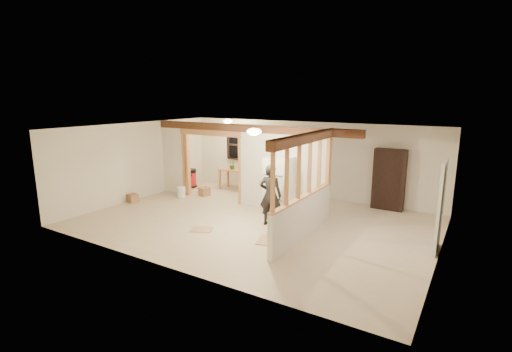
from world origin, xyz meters
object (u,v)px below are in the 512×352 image
Objects in this scene: refrigerator at (279,187)px; bookshelf at (389,180)px; woman at (270,195)px; shop_vac at (190,178)px; work_table at (236,179)px.

refrigerator is 3.35m from bookshelf.
woman is 2.36× the size of shop_vac.
woman is at bearing -24.38° from shop_vac.
bookshelf is (6.90, 0.97, 0.57)m from shop_vac.
bookshelf is (2.50, 2.22, 0.07)m from refrigerator.
work_table is 1.80m from shop_vac.
refrigerator is 1.03× the size of woman.
woman is 3.96m from work_table.
refrigerator is 4.60m from shop_vac.
bookshelf is (5.20, 0.40, 0.53)m from work_table.
bookshelf reaches higher than shop_vac.
refrigerator is 0.92× the size of bookshelf.
refrigerator is at bearing -37.98° from work_table.
work_table is at bearing -175.60° from bookshelf.
refrigerator is 3.29m from work_table.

